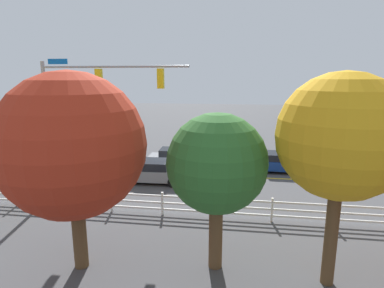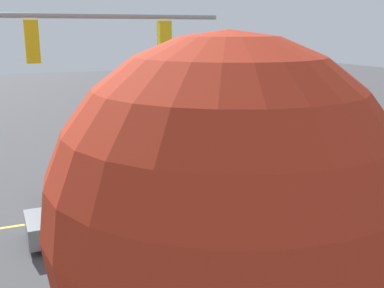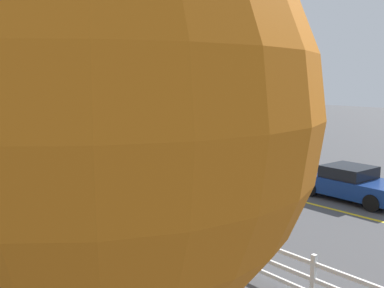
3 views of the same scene
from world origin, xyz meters
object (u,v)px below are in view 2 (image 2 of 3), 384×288
car_0 (104,179)px  car_1 (258,162)px  car_2 (100,215)px  tree_2 (226,213)px

car_0 → car_1: size_ratio=1.15×
car_0 → car_2: 4.00m
tree_2 → car_1: bearing=-122.8°
car_1 → tree_2: tree_2 is taller
car_2 → tree_2: bearing=89.0°
car_1 → tree_2: (8.30, 12.90, 3.72)m
car_0 → tree_2: bearing=-96.3°
car_1 → car_2: car_2 is taller
tree_2 → car_0: bearing=-94.2°
car_0 → car_1: (-7.33, 0.31, -0.00)m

